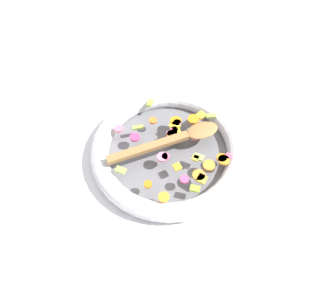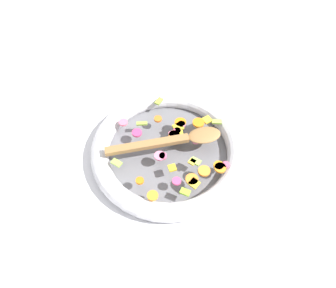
% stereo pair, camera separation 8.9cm
% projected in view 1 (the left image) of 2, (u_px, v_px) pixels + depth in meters
% --- Properties ---
extents(ground_plane, '(4.00, 4.00, 0.00)m').
position_uv_depth(ground_plane, '(168.00, 154.00, 0.93)').
color(ground_plane, silver).
extents(skillet, '(0.43, 0.43, 0.05)m').
position_uv_depth(skillet, '(168.00, 150.00, 0.91)').
color(skillet, slate).
rests_on(skillet, ground_plane).
extents(chopped_vegetables, '(0.32, 0.33, 0.01)m').
position_uv_depth(chopped_vegetables, '(182.00, 144.00, 0.88)').
color(chopped_vegetables, orange).
rests_on(chopped_vegetables, skillet).
extents(wooden_spoon, '(0.28, 0.21, 0.01)m').
position_uv_depth(wooden_spoon, '(176.00, 139.00, 0.88)').
color(wooden_spoon, olive).
rests_on(wooden_spoon, chopped_vegetables).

